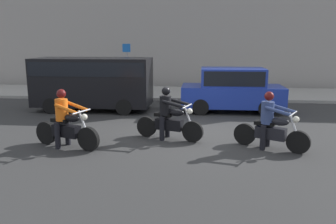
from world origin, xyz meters
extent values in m
plane|color=#292929|center=(0.00, 0.00, 0.00)|extent=(80.00, 80.00, 0.00)
cube|color=gray|center=(0.00, 8.00, 0.07)|extent=(40.00, 4.40, 0.14)
cube|color=gray|center=(0.00, 11.40, 4.99)|extent=(40.00, 1.40, 9.97)
cylinder|color=black|center=(-2.68, -2.12, 0.32)|extent=(0.65, 0.33, 0.65)
cylinder|color=black|center=(-4.07, -1.63, 0.32)|extent=(0.65, 0.33, 0.65)
cylinder|color=silver|center=(-2.79, -2.08, 0.69)|extent=(0.36, 0.17, 0.79)
cube|color=black|center=(-3.37, -1.88, 0.46)|extent=(0.86, 0.54, 0.32)
ellipsoid|color=black|center=(-3.16, -1.95, 0.85)|extent=(0.53, 0.39, 0.22)
cube|color=black|center=(-3.54, -1.82, 0.75)|extent=(0.57, 0.40, 0.10)
cylinder|color=silver|center=(-2.85, -2.06, 1.05)|extent=(0.27, 0.67, 0.04)
sphere|color=silver|center=(-2.77, -2.09, 0.91)|extent=(0.17, 0.17, 0.17)
cylinder|color=silver|center=(-3.60, -1.63, 0.34)|extent=(0.68, 0.30, 0.07)
cylinder|color=black|center=(-3.57, -2.02, 0.36)|extent=(0.19, 0.19, 0.73)
cylinder|color=black|center=(-3.44, -1.64, 0.36)|extent=(0.19, 0.19, 0.73)
cylinder|color=orange|center=(-3.49, -1.84, 1.04)|extent=(0.43, 0.43, 0.59)
cylinder|color=orange|center=(-3.24, -2.16, 1.14)|extent=(0.69, 0.32, 0.25)
cylinder|color=orange|center=(-3.09, -1.74, 1.14)|extent=(0.69, 0.32, 0.25)
sphere|color=tan|center=(-3.47, -1.84, 1.46)|extent=(0.20, 0.20, 0.20)
sphere|color=#510F0F|center=(-3.47, -1.84, 1.49)|extent=(0.25, 0.25, 0.25)
cylinder|color=black|center=(0.06, -1.04, 0.31)|extent=(0.63, 0.31, 0.62)
cylinder|color=black|center=(-1.36, -0.58, 0.31)|extent=(0.63, 0.31, 0.62)
cylinder|color=silver|center=(-0.06, -1.00, 0.68)|extent=(0.36, 0.17, 0.79)
cube|color=black|center=(-0.65, -0.81, 0.45)|extent=(0.86, 0.52, 0.32)
ellipsoid|color=black|center=(-0.44, -0.88, 0.83)|extent=(0.53, 0.38, 0.22)
cube|color=black|center=(-0.82, -0.75, 0.73)|extent=(0.57, 0.39, 0.10)
cylinder|color=silver|center=(-0.12, -0.98, 1.04)|extent=(0.25, 0.68, 0.04)
sphere|color=silver|center=(-0.04, -1.01, 0.90)|extent=(0.17, 0.17, 0.17)
cylinder|color=silver|center=(-0.89, -0.56, 0.33)|extent=(0.69, 0.28, 0.07)
cylinder|color=black|center=(-0.85, -0.96, 0.36)|extent=(0.19, 0.19, 0.71)
cylinder|color=black|center=(-0.72, -0.58, 0.36)|extent=(0.19, 0.19, 0.71)
cylinder|color=black|center=(-0.76, -0.77, 1.01)|extent=(0.43, 0.43, 0.56)
cylinder|color=black|center=(-0.51, -1.09, 1.11)|extent=(0.69, 0.30, 0.22)
cylinder|color=black|center=(-0.37, -0.67, 1.11)|extent=(0.69, 0.30, 0.22)
sphere|color=tan|center=(-0.75, -0.78, 1.41)|extent=(0.20, 0.20, 0.20)
sphere|color=black|center=(-0.75, -0.78, 1.44)|extent=(0.25, 0.25, 0.25)
cylinder|color=black|center=(2.81, -1.83, 0.30)|extent=(0.59, 0.39, 0.61)
cylinder|color=black|center=(1.52, -1.15, 0.30)|extent=(0.59, 0.39, 0.61)
cylinder|color=silver|center=(2.70, -1.77, 0.67)|extent=(0.35, 0.22, 0.79)
cube|color=black|center=(2.16, -1.49, 0.44)|extent=(0.84, 0.62, 0.32)
ellipsoid|color=black|center=(2.36, -1.59, 0.79)|extent=(0.54, 0.44, 0.22)
cube|color=black|center=(2.00, -1.41, 0.69)|extent=(0.57, 0.45, 0.10)
cylinder|color=silver|center=(2.65, -1.75, 1.04)|extent=(0.36, 0.64, 0.04)
sphere|color=silver|center=(2.72, -1.78, 0.90)|extent=(0.17, 0.17, 0.17)
cylinder|color=silver|center=(1.97, -1.21, 0.32)|extent=(0.65, 0.39, 0.07)
cylinder|color=black|center=(1.95, -1.60, 0.33)|extent=(0.20, 0.20, 0.67)
cylinder|color=black|center=(2.13, -1.25, 0.33)|extent=(0.20, 0.20, 0.67)
cylinder|color=navy|center=(2.06, -1.44, 0.99)|extent=(0.46, 0.46, 0.60)
cylinder|color=navy|center=(2.25, -1.79, 1.10)|extent=(0.65, 0.40, 0.22)
cylinder|color=navy|center=(2.45, -1.40, 1.10)|extent=(0.65, 0.40, 0.22)
sphere|color=tan|center=(2.07, -1.45, 1.41)|extent=(0.20, 0.20, 0.20)
sphere|color=#510F0F|center=(2.07, -1.45, 1.44)|extent=(0.25, 0.25, 0.25)
cube|color=navy|center=(1.54, 3.47, 0.66)|extent=(4.09, 1.70, 0.84)
cube|color=navy|center=(1.54, 3.47, 1.44)|extent=(2.53, 1.56, 0.72)
cube|color=black|center=(1.54, 3.47, 1.44)|extent=(2.33, 1.59, 0.58)
cylinder|color=black|center=(2.80, 3.47, 0.32)|extent=(0.64, 1.76, 0.64)
cylinder|color=black|center=(0.27, 3.47, 0.32)|extent=(0.64, 1.76, 0.64)
cube|color=black|center=(-4.21, 3.27, 1.21)|extent=(4.78, 1.90, 1.95)
cube|color=black|center=(-4.21, 3.27, 1.79)|extent=(4.64, 1.93, 0.56)
cylinder|color=black|center=(-2.73, 3.27, 0.32)|extent=(0.64, 1.96, 0.64)
cylinder|color=black|center=(-5.70, 3.27, 0.32)|extent=(0.64, 1.96, 0.64)
cylinder|color=gray|center=(-3.81, 8.11, 1.44)|extent=(0.08, 0.08, 2.61)
cube|color=#1959B2|center=(-3.81, 8.08, 2.50)|extent=(0.44, 0.03, 0.44)
cylinder|color=black|center=(-5.70, 7.19, 0.56)|extent=(0.14, 0.14, 0.84)
cylinder|color=black|center=(-5.50, 7.19, 0.56)|extent=(0.14, 0.14, 0.84)
cylinder|color=#234256|center=(-5.60, 7.19, 1.26)|extent=(0.34, 0.34, 0.57)
sphere|color=tan|center=(-5.60, 7.19, 1.65)|extent=(0.21, 0.21, 0.21)
camera|label=1|loc=(0.27, -10.69, 2.88)|focal=36.92mm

